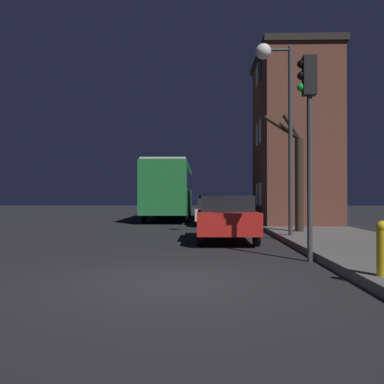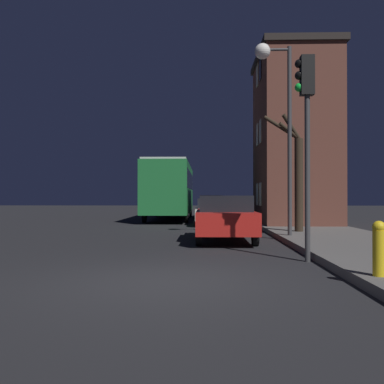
# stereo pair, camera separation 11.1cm
# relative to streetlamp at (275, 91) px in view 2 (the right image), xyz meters

# --- Properties ---
(ground_plane) EXTENTS (120.00, 120.00, 0.00)m
(ground_plane) POSITION_rel_streetlamp_xyz_m (-3.03, -6.91, -5.02)
(ground_plane) COLOR black
(brick_building) EXTENTS (3.67, 5.47, 8.33)m
(brick_building) POSITION_rel_streetlamp_xyz_m (2.05, 6.74, -0.66)
(brick_building) COLOR brown
(brick_building) RESTS_ON sidewalk
(streetlamp) EXTENTS (1.23, 0.53, 6.44)m
(streetlamp) POSITION_rel_streetlamp_xyz_m (0.00, 0.00, 0.00)
(streetlamp) COLOR #38383A
(streetlamp) RESTS_ON sidewalk
(traffic_light) EXTENTS (0.43, 0.24, 4.68)m
(traffic_light) POSITION_rel_streetlamp_xyz_m (-0.06, -4.61, -1.68)
(traffic_light) COLOR #38383A
(traffic_light) RESTS_ON ground
(bare_tree) EXTENTS (1.44, 0.68, 4.36)m
(bare_tree) POSITION_rel_streetlamp_xyz_m (1.06, 1.59, -2.73)
(bare_tree) COLOR #2D2319
(bare_tree) RESTS_ON sidewalk
(bus) EXTENTS (2.56, 10.68, 3.54)m
(bus) POSITION_rel_streetlamp_xyz_m (-4.53, 12.89, -2.91)
(bus) COLOR #1E6B33
(bus) RESTS_ON ground
(car_near_lane) EXTENTS (1.86, 4.63, 1.50)m
(car_near_lane) POSITION_rel_streetlamp_xyz_m (-1.69, -0.14, -4.22)
(car_near_lane) COLOR #B21E19
(car_near_lane) RESTS_ON ground
(car_mid_lane) EXTENTS (1.76, 4.72, 1.37)m
(car_mid_lane) POSITION_rel_streetlamp_xyz_m (-1.92, 7.94, -4.30)
(car_mid_lane) COLOR beige
(car_mid_lane) RESTS_ON ground
(car_far_lane) EXTENTS (1.73, 4.34, 1.54)m
(car_far_lane) POSITION_rel_streetlamp_xyz_m (-1.90, 15.63, -4.21)
(car_far_lane) COLOR black
(car_far_lane) RESTS_ON ground
(fire_hydrant) EXTENTS (0.21, 0.21, 0.91)m
(fire_hydrant) POSITION_rel_streetlamp_xyz_m (0.49, -7.29, -4.36)
(fire_hydrant) COLOR gold
(fire_hydrant) RESTS_ON sidewalk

